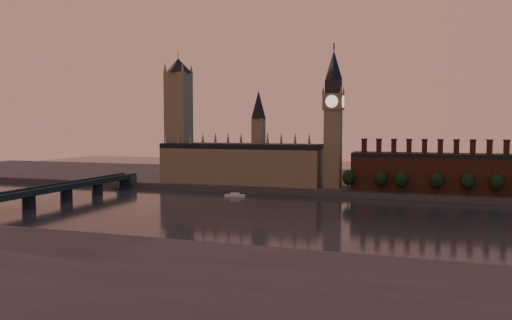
{
  "coord_description": "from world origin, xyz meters",
  "views": [
    {
      "loc": [
        72.24,
        -260.44,
        50.15
      ],
      "look_at": [
        -32.2,
        55.0,
        27.4
      ],
      "focal_mm": 35.0,
      "sensor_mm": 36.0,
      "label": 1
    }
  ],
  "objects_px": {
    "victoria_tower": "(179,115)",
    "westminster_bridge": "(45,193)",
    "river_boat": "(235,195)",
    "big_ben": "(333,117)"
  },
  "relations": [
    {
      "from": "westminster_bridge",
      "to": "river_boat",
      "type": "height_order",
      "value": "westminster_bridge"
    },
    {
      "from": "big_ben",
      "to": "westminster_bridge",
      "type": "height_order",
      "value": "big_ben"
    },
    {
      "from": "victoria_tower",
      "to": "river_boat",
      "type": "relative_size",
      "value": 7.23
    },
    {
      "from": "westminster_bridge",
      "to": "victoria_tower",
      "type": "bearing_deg",
      "value": 73.44
    },
    {
      "from": "victoria_tower",
      "to": "westminster_bridge",
      "type": "height_order",
      "value": "victoria_tower"
    },
    {
      "from": "river_boat",
      "to": "big_ben",
      "type": "bearing_deg",
      "value": 26.45
    },
    {
      "from": "victoria_tower",
      "to": "big_ben",
      "type": "relative_size",
      "value": 1.01
    },
    {
      "from": "victoria_tower",
      "to": "westminster_bridge",
      "type": "bearing_deg",
      "value": -106.56
    },
    {
      "from": "big_ben",
      "to": "westminster_bridge",
      "type": "xyz_separation_m",
      "value": [
        -165.0,
        -112.7,
        -49.39
      ]
    },
    {
      "from": "westminster_bridge",
      "to": "river_boat",
      "type": "distance_m",
      "value": 124.61
    }
  ]
}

